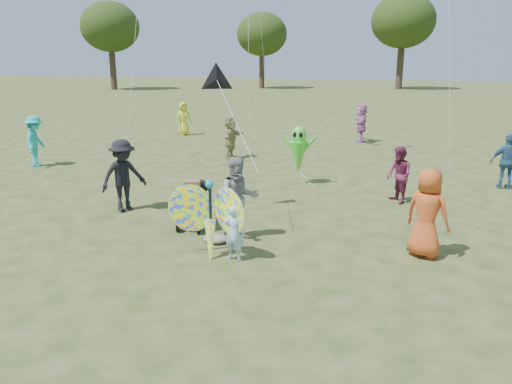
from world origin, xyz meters
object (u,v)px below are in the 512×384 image
at_px(crowd_c, 508,162).
at_px(butterfly_kite, 210,219).
at_px(crowd_b, 123,176).
at_px(crowd_e, 399,175).
at_px(alien_kite, 298,152).
at_px(jogging_stroller, 194,200).
at_px(child_girl, 234,233).
at_px(adult_man, 238,199).
at_px(crowd_a, 427,213).
at_px(crowd_d, 231,137).
at_px(crowd_i, 35,141).
at_px(crowd_g, 184,119).
at_px(crowd_j, 361,123).

distance_m(crowd_c, butterfly_kite, 9.50).
height_order(crowd_b, crowd_c, crowd_b).
distance_m(crowd_e, alien_kite, 3.16).
bearing_deg(jogging_stroller, child_girl, -63.96).
relative_size(adult_man, crowd_a, 1.02).
relative_size(adult_man, jogging_stroller, 1.55).
xyz_separation_m(crowd_a, crowd_d, (-6.61, 7.99, -0.05)).
bearing_deg(adult_man, crowd_i, 120.58).
bearing_deg(crowd_c, crowd_g, -33.48).
bearing_deg(crowd_e, adult_man, -71.38).
height_order(adult_man, crowd_d, adult_man).
relative_size(jogging_stroller, butterfly_kite, 0.65).
height_order(adult_man, crowd_c, adult_man).
distance_m(adult_man, crowd_b, 3.51).
height_order(crowd_b, crowd_j, crowd_b).
distance_m(crowd_a, crowd_c, 6.44).
relative_size(child_girl, crowd_j, 0.62).
bearing_deg(crowd_g, crowd_d, -94.63).
bearing_deg(crowd_a, crowd_i, 6.24).
relative_size(crowd_c, crowd_j, 0.92).
height_order(crowd_e, alien_kite, alien_kite).
relative_size(crowd_b, crowd_i, 1.01).
bearing_deg(crowd_i, butterfly_kite, -143.60).
bearing_deg(alien_kite, crowd_e, -23.48).
xyz_separation_m(crowd_b, crowd_i, (-5.64, 3.80, -0.01)).
bearing_deg(crowd_i, alien_kite, -109.12).
bearing_deg(crowd_d, crowd_b, -178.67).
xyz_separation_m(child_girl, crowd_c, (5.84, 7.14, 0.26)).
xyz_separation_m(adult_man, crowd_g, (-7.01, 12.97, -0.07)).
distance_m(adult_man, butterfly_kite, 1.05).
relative_size(crowd_d, crowd_j, 0.94).
bearing_deg(child_girl, crowd_b, -25.42).
relative_size(crowd_a, crowd_e, 1.16).
bearing_deg(crowd_a, butterfly_kite, 43.30).
height_order(crowd_e, crowd_i, crowd_i).
height_order(adult_man, crowd_a, adult_man).
bearing_deg(crowd_b, crowd_a, -64.36).
bearing_deg(crowd_b, crowd_j, 12.55).
bearing_deg(crowd_j, crowd_g, -96.50).
distance_m(crowd_a, jogging_stroller, 4.87).
distance_m(adult_man, jogging_stroller, 1.29).
distance_m(child_girl, butterfly_kite, 0.53).
distance_m(child_girl, crowd_i, 11.01).
relative_size(crowd_b, crowd_j, 1.03).
bearing_deg(adult_man, crowd_b, 130.44).
height_order(crowd_g, crowd_j, crowd_j).
bearing_deg(crowd_c, alien_kite, 4.93).
height_order(crowd_b, butterfly_kite, crowd_b).
distance_m(jogging_stroller, butterfly_kite, 1.77).
distance_m(crowd_d, butterfly_kite, 9.51).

